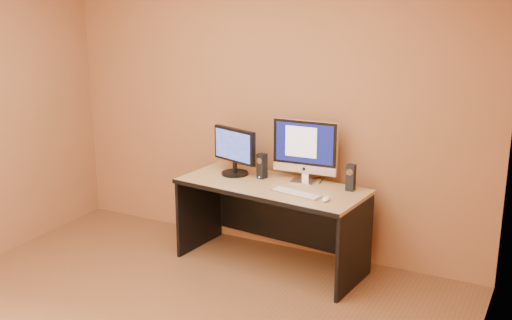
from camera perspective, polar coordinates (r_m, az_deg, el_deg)
name	(u,v)px	position (r m, az deg, el deg)	size (l,w,h in m)	color
walls	(125,161)	(3.96, -11.60, -0.07)	(4.00, 4.00, 2.60)	#995E3E
desk	(271,225)	(5.43, 1.37, -5.82)	(1.56, 0.68, 0.72)	tan
imac	(304,151)	(5.32, 4.28, 0.81)	(0.56, 0.20, 0.54)	silver
second_monitor	(235,152)	(5.52, -1.90, 0.74)	(0.47, 0.23, 0.41)	black
speaker_left	(262,166)	(5.44, 0.54, -0.54)	(0.07, 0.07, 0.21)	black
speaker_right	(351,178)	(5.19, 8.43, -1.55)	(0.07, 0.07, 0.21)	black
keyboard	(296,193)	(5.08, 3.60, -2.96)	(0.42, 0.11, 0.02)	#BCBCC0
mouse	(326,199)	(4.94, 6.23, -3.46)	(0.06, 0.10, 0.04)	white
cable_a	(322,180)	(5.44, 5.92, -1.77)	(0.01, 0.01, 0.21)	black
cable_b	(313,179)	(5.46, 5.08, -1.67)	(0.01, 0.01, 0.18)	black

